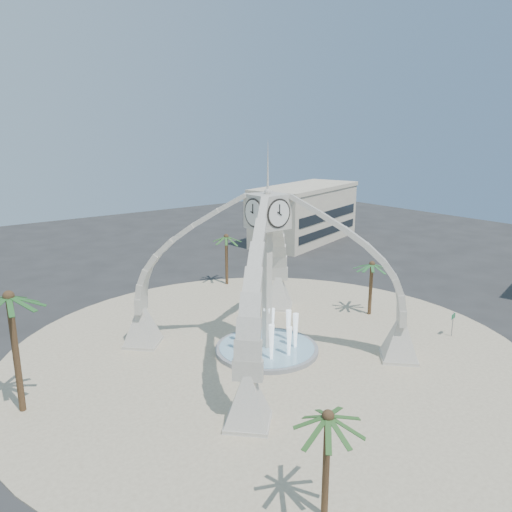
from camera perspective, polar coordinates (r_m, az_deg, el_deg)
ground at (r=39.55m, az=1.24°, el=-10.87°), size 140.00×140.00×0.00m
plaza at (r=39.53m, az=1.24°, el=-10.83°), size 40.00×40.00×0.06m
clock_tower at (r=37.27m, az=1.29°, el=-1.79°), size 17.94×17.94×16.30m
fountain at (r=39.43m, az=1.24°, el=-10.49°), size 8.00×8.00×3.62m
building_ne at (r=77.68m, az=5.65°, el=4.89°), size 21.87×14.17×8.60m
palm_east at (r=46.71m, az=13.12°, el=-0.97°), size 3.87×3.87×5.56m
palm_west at (r=32.30m, az=-26.40°, el=-4.38°), size 5.46×5.46×8.21m
palm_north at (r=54.64m, az=-3.42°, el=2.16°), size 3.63×3.63×6.13m
palm_south at (r=22.29m, az=8.23°, el=-17.81°), size 4.41×4.41×5.69m
street_sign at (r=44.65m, az=21.59°, el=-6.74°), size 0.79×0.16×2.19m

